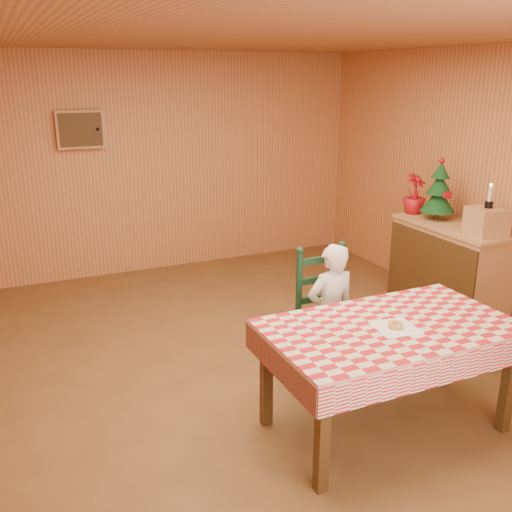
{
  "coord_description": "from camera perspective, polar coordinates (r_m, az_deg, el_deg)",
  "views": [
    {
      "loc": [
        -1.79,
        -3.74,
        2.33
      ],
      "look_at": [
        0.0,
        0.2,
        0.95
      ],
      "focal_mm": 40.0,
      "sensor_mm": 36.0,
      "label": 1
    }
  ],
  "objects": [
    {
      "name": "ground",
      "position": [
        4.75,
        1.02,
        -11.66
      ],
      "size": [
        6.0,
        6.0,
        0.0
      ],
      "primitive_type": "plane",
      "color": "brown",
      "rests_on": "ground"
    },
    {
      "name": "ladder_chair",
      "position": [
        4.54,
        7.05,
        -6.14
      ],
      "size": [
        0.44,
        0.4,
        1.08
      ],
      "color": "black",
      "rests_on": "ground"
    },
    {
      "name": "donut",
      "position": [
        3.8,
        13.78,
        -6.7
      ],
      "size": [
        0.12,
        0.12,
        0.03
      ],
      "primitive_type": "torus",
      "rotation": [
        0.0,
        0.0,
        -0.19
      ],
      "color": "#CC9449",
      "rests_on": "napkin"
    },
    {
      "name": "flower_arrangement",
      "position": [
        6.23,
        15.58,
        6.0
      ],
      "size": [
        0.29,
        0.29,
        0.42
      ],
      "primitive_type": "imported",
      "rotation": [
        0.0,
        0.0,
        0.27
      ],
      "color": "#A20F16",
      "rests_on": "shelf_unit"
    },
    {
      "name": "shelf_unit",
      "position": [
        6.03,
        18.67,
        -1.29
      ],
      "size": [
        0.54,
        1.24,
        0.93
      ],
      "color": "tan",
      "rests_on": "ground"
    },
    {
      "name": "dining_table",
      "position": [
        3.88,
        13.22,
        -7.82
      ],
      "size": [
        1.66,
        0.96,
        0.77
      ],
      "color": "#472D13",
      "rests_on": "ground"
    },
    {
      "name": "cabin_walls",
      "position": [
        4.65,
        -1.75,
        11.47
      ],
      "size": [
        5.1,
        6.05,
        2.65
      ],
      "color": "#C97E48",
      "rests_on": "ground"
    },
    {
      "name": "crate",
      "position": [
        5.6,
        22.06,
        3.23
      ],
      "size": [
        0.34,
        0.34,
        0.25
      ],
      "primitive_type": "cube",
      "rotation": [
        0.0,
        0.0,
        -0.14
      ],
      "color": "tan",
      "rests_on": "shelf_unit"
    },
    {
      "name": "candle_set",
      "position": [
        5.56,
        22.29,
        5.12
      ],
      "size": [
        0.07,
        0.07,
        0.22
      ],
      "color": "black",
      "rests_on": "crate"
    },
    {
      "name": "napkin",
      "position": [
        3.81,
        13.76,
        -6.96
      ],
      "size": [
        0.29,
        0.29,
        0.0
      ],
      "primitive_type": "cube",
      "rotation": [
        0.0,
        0.0,
        -0.12
      ],
      "color": "white",
      "rests_on": "dining_table"
    },
    {
      "name": "seated_child",
      "position": [
        4.47,
        7.45,
        -5.71
      ],
      "size": [
        0.41,
        0.27,
        1.12
      ],
      "primitive_type": "imported",
      "rotation": [
        0.0,
        0.0,
        3.14
      ],
      "color": "white",
      "rests_on": "ground"
    },
    {
      "name": "christmas_tree",
      "position": [
        6.02,
        17.82,
        6.14
      ],
      "size": [
        0.34,
        0.34,
        0.62
      ],
      "color": "#472D13",
      "rests_on": "shelf_unit"
    },
    {
      "name": "storage_bin",
      "position": [
        5.21,
        21.06,
        -7.73
      ],
      "size": [
        0.51,
        0.51,
        0.4
      ],
      "primitive_type": "cylinder",
      "rotation": [
        0.0,
        0.0,
        -0.36
      ],
      "color": "black",
      "rests_on": "ground"
    }
  ]
}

